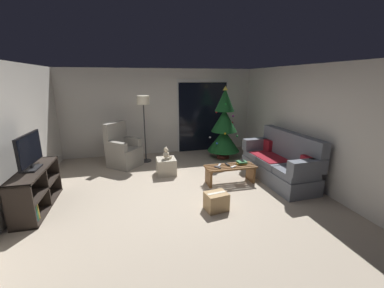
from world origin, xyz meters
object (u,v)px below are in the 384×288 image
media_shelf (33,192)px  remote_silver (219,165)px  couch (280,163)px  christmas_tree (224,127)px  ottoman (166,166)px  remote_graphite (218,167)px  armchair (123,151)px  cell_phone (242,160)px  book_stack (242,163)px  floor_lamp (143,107)px  remote_black (227,164)px  cardboard_box_taped_mid_floor (216,201)px  television (30,151)px  teddy_bear_cream (166,154)px  coffee_table (230,171)px  remote_white (233,167)px

media_shelf → remote_silver: bearing=5.5°
couch → christmas_tree: (-0.66, 1.79, 0.50)m
remote_silver → ottoman: 1.31m
remote_graphite → armchair: armchair is taller
cell_phone → media_shelf: size_ratio=0.10×
remote_silver → book_stack: book_stack is taller
remote_silver → couch: bearing=-153.7°
cell_phone → floor_lamp: 2.89m
remote_black → ottoman: size_ratio=0.35×
couch → book_stack: bearing=168.1°
remote_silver → ottoman: (-1.06, 0.76, -0.21)m
cardboard_box_taped_mid_floor → christmas_tree: bearing=66.8°
book_stack → ottoman: book_stack is taller
couch → floor_lamp: bearing=144.6°
remote_silver → christmas_tree: bearing=-79.6°
book_stack → ottoman: bearing=154.1°
cell_phone → cardboard_box_taped_mid_floor: cell_phone is taller
television → teddy_bear_cream: television is taller
coffee_table → remote_graphite: size_ratio=7.05×
cell_phone → christmas_tree: bearing=86.1°
ottoman → armchair: bearing=139.8°
couch → teddy_bear_cream: bearing=158.7°
remote_black → teddy_bear_cream: 1.44m
christmas_tree → floor_lamp: christmas_tree is taller
book_stack → christmas_tree: 1.69m
ottoman → cardboard_box_taped_mid_floor: ottoman is taller
coffee_table → remote_white: (0.03, -0.09, 0.14)m
media_shelf → cardboard_box_taped_mid_floor: bearing=-13.7°
cell_phone → ottoman: size_ratio=0.33×
remote_graphite → ottoman: size_ratio=0.35×
couch → cardboard_box_taped_mid_floor: (-1.80, -0.89, -0.24)m
couch → television: size_ratio=2.34×
couch → floor_lamp: 3.65m
remote_silver → remote_white: same height
cell_phone → floor_lamp: size_ratio=0.08×
floor_lamp → teddy_bear_cream: size_ratio=6.25×
book_stack → teddy_bear_cream: teddy_bear_cream is taller
remote_white → teddy_bear_cream: teddy_bear_cream is taller
remote_silver → book_stack: 0.52m
couch → ottoman: bearing=158.7°
remote_graphite → cardboard_box_taped_mid_floor: 1.06m
television → teddy_bear_cream: (2.40, 1.03, -0.54)m
coffee_table → remote_black: 0.16m
remote_graphite → cardboard_box_taped_mid_floor: (-0.36, -0.97, -0.24)m
media_shelf → ottoman: 2.67m
remote_silver → teddy_bear_cream: bearing=-1.4°
armchair → ottoman: bearing=-40.2°
couch → armchair: 3.87m
book_stack → floor_lamp: size_ratio=0.14×
couch → cardboard_box_taped_mid_floor: couch is taller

